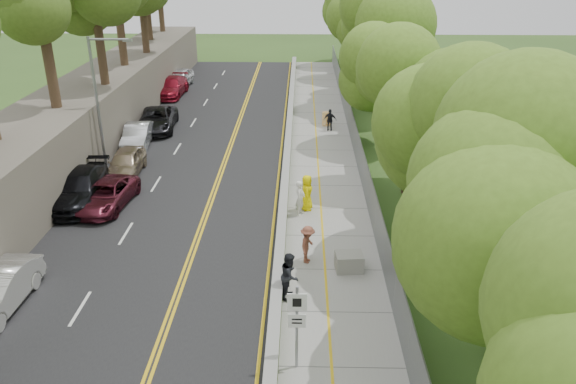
{
  "coord_description": "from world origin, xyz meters",
  "views": [
    {
      "loc": [
        1.13,
        -17.43,
        12.75
      ],
      "look_at": [
        0.5,
        8.0,
        1.4
      ],
      "focal_mm": 35.0,
      "sensor_mm": 36.0,
      "label": 1
    }
  ],
  "objects_px": {
    "signpost": "(297,319)",
    "person_far": "(330,120)",
    "streetlight": "(100,96)",
    "car_2": "(106,195)",
    "painter_0": "(307,193)",
    "concrete_block": "(349,262)",
    "construction_barrel": "(326,119)"
  },
  "relations": [
    {
      "from": "painter_0",
      "to": "construction_barrel",
      "type": "bearing_deg",
      "value": -3.42
    },
    {
      "from": "streetlight",
      "to": "signpost",
      "type": "xyz_separation_m",
      "value": [
        11.51,
        -17.02,
        -2.68
      ]
    },
    {
      "from": "signpost",
      "to": "painter_0",
      "type": "relative_size",
      "value": 1.64
    },
    {
      "from": "streetlight",
      "to": "signpost",
      "type": "distance_m",
      "value": 20.72
    },
    {
      "from": "construction_barrel",
      "to": "car_2",
      "type": "xyz_separation_m",
      "value": [
        -12.0,
        -14.57,
        0.14
      ]
    },
    {
      "from": "concrete_block",
      "to": "painter_0",
      "type": "xyz_separation_m",
      "value": [
        -1.75,
        5.86,
        0.56
      ]
    },
    {
      "from": "person_far",
      "to": "car_2",
      "type": "bearing_deg",
      "value": 56.08
    },
    {
      "from": "construction_barrel",
      "to": "person_far",
      "type": "xyz_separation_m",
      "value": [
        0.23,
        -1.27,
        0.29
      ]
    },
    {
      "from": "concrete_block",
      "to": "painter_0",
      "type": "relative_size",
      "value": 0.6
    },
    {
      "from": "concrete_block",
      "to": "signpost",
      "type": "bearing_deg",
      "value": -109.67
    },
    {
      "from": "painter_0",
      "to": "streetlight",
      "type": "bearing_deg",
      "value": 69.27
    },
    {
      "from": "signpost",
      "to": "person_far",
      "type": "relative_size",
      "value": 1.93
    },
    {
      "from": "concrete_block",
      "to": "painter_0",
      "type": "height_order",
      "value": "painter_0"
    },
    {
      "from": "car_2",
      "to": "painter_0",
      "type": "distance_m",
      "value": 10.46
    },
    {
      "from": "signpost",
      "to": "car_2",
      "type": "bearing_deg",
      "value": 130.02
    },
    {
      "from": "concrete_block",
      "to": "construction_barrel",
      "type": "bearing_deg",
      "value": 90.56
    },
    {
      "from": "signpost",
      "to": "concrete_block",
      "type": "relative_size",
      "value": 2.71
    },
    {
      "from": "construction_barrel",
      "to": "painter_0",
      "type": "relative_size",
      "value": 0.54
    },
    {
      "from": "construction_barrel",
      "to": "concrete_block",
      "type": "distance_m",
      "value": 20.52
    },
    {
      "from": "streetlight",
      "to": "painter_0",
      "type": "height_order",
      "value": "streetlight"
    },
    {
      "from": "streetlight",
      "to": "person_far",
      "type": "bearing_deg",
      "value": 31.08
    },
    {
      "from": "construction_barrel",
      "to": "car_2",
      "type": "height_order",
      "value": "car_2"
    },
    {
      "from": "signpost",
      "to": "painter_0",
      "type": "bearing_deg",
      "value": 88.07
    },
    {
      "from": "streetlight",
      "to": "concrete_block",
      "type": "xyz_separation_m",
      "value": [
        13.66,
        -11.0,
        -4.21
      ]
    },
    {
      "from": "construction_barrel",
      "to": "painter_0",
      "type": "xyz_separation_m",
      "value": [
        -1.55,
        -14.66,
        0.43
      ]
    },
    {
      "from": "signpost",
      "to": "person_far",
      "type": "bearing_deg",
      "value": 85.07
    },
    {
      "from": "concrete_block",
      "to": "car_2",
      "type": "height_order",
      "value": "car_2"
    },
    {
      "from": "painter_0",
      "to": "person_far",
      "type": "height_order",
      "value": "painter_0"
    },
    {
      "from": "concrete_block",
      "to": "car_2",
      "type": "relative_size",
      "value": 0.24
    },
    {
      "from": "car_2",
      "to": "person_far",
      "type": "distance_m",
      "value": 18.07
    },
    {
      "from": "streetlight",
      "to": "car_2",
      "type": "bearing_deg",
      "value": -73.84
    },
    {
      "from": "signpost",
      "to": "car_2",
      "type": "xyz_separation_m",
      "value": [
        -10.05,
        11.97,
        -1.26
      ]
    }
  ]
}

